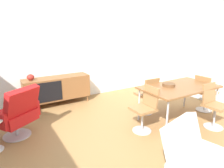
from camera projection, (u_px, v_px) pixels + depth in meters
ground_plane at (114, 145)px, 3.30m from camera, size 8.32×8.32×0.00m
wall_back at (61, 48)px, 5.05m from camera, size 6.80×0.12×2.80m
sideboard at (57, 88)px, 4.94m from camera, size 1.60×0.45×0.72m
vase_cobalt at (31, 77)px, 4.55m from camera, size 0.17×0.17×0.14m
dining_table at (179, 88)px, 4.04m from camera, size 1.60×0.90×0.74m
wooden_bowl_on_table at (169, 85)px, 4.03m from camera, size 0.26×0.26×0.06m
dining_chair_near_window at (145, 107)px, 3.66m from camera, size 0.43×0.40×0.86m
dining_chair_far_end at (205, 92)px, 4.55m from camera, size 0.44×0.41×0.86m
dining_chair_front_right at (213, 104)px, 3.82m from camera, size 0.41×0.43×0.86m
dining_chair_back_left at (147, 94)px, 4.39m from camera, size 0.41×0.44×0.86m
lounge_chair_red at (17, 113)px, 3.44m from camera, size 0.89×0.88×0.95m
armchair_black_shell at (197, 167)px, 2.10m from camera, size 0.82×0.78×0.95m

